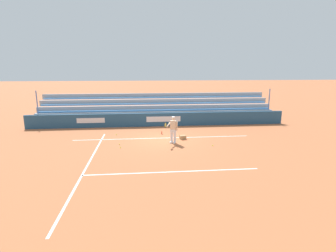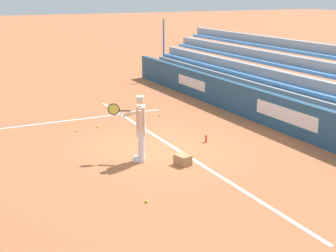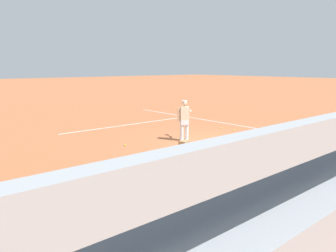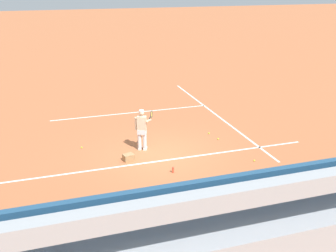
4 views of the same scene
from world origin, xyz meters
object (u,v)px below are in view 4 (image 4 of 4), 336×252
(tennis_player, at_px, (142,129))
(tennis_ball_on_baseline, at_px, (254,161))
(tennis_ball_toward_net, at_px, (82,147))
(ball_box_cardboard, at_px, (128,157))
(tennis_ball_by_box, at_px, (218,139))
(tennis_ball_near_player, at_px, (209,133))
(water_bottle, at_px, (173,170))

(tennis_player, xyz_separation_m, tennis_ball_on_baseline, (3.82, -2.38, -0.86))
(tennis_player, xyz_separation_m, tennis_ball_toward_net, (-2.38, 0.90, -0.86))
(ball_box_cardboard, distance_m, tennis_ball_toward_net, 2.36)
(tennis_ball_by_box, bearing_deg, tennis_ball_toward_net, 171.44)
(tennis_ball_toward_net, relative_size, tennis_ball_near_player, 1.00)
(tennis_ball_toward_net, xyz_separation_m, tennis_ball_by_box, (5.78, -0.87, 0.00))
(tennis_ball_on_baseline, bearing_deg, ball_box_cardboard, 161.35)
(tennis_player, xyz_separation_m, tennis_ball_by_box, (3.40, 0.03, -0.86))
(tennis_ball_near_player, distance_m, water_bottle, 4.13)
(ball_box_cardboard, height_order, tennis_ball_on_baseline, ball_box_cardboard)
(tennis_ball_by_box, height_order, tennis_ball_near_player, same)
(tennis_ball_by_box, xyz_separation_m, water_bottle, (-2.86, -2.35, 0.08))
(tennis_player, xyz_separation_m, ball_box_cardboard, (-0.77, -0.83, -0.76))
(ball_box_cardboard, bearing_deg, tennis_ball_toward_net, 132.76)
(tennis_ball_toward_net, xyz_separation_m, water_bottle, (2.92, -3.22, 0.08))
(tennis_player, height_order, tennis_ball_by_box, tennis_player)
(tennis_ball_near_player, bearing_deg, tennis_ball_toward_net, 178.66)
(tennis_ball_on_baseline, distance_m, tennis_ball_near_player, 3.20)
(tennis_player, bearing_deg, ball_box_cardboard, -132.92)
(tennis_ball_near_player, bearing_deg, ball_box_cardboard, -158.48)
(ball_box_cardboard, relative_size, tennis_ball_by_box, 6.06)
(tennis_ball_by_box, xyz_separation_m, tennis_ball_near_player, (-0.12, 0.74, 0.00))
(tennis_ball_on_baseline, relative_size, tennis_ball_near_player, 1.00)
(ball_box_cardboard, distance_m, tennis_ball_near_player, 4.36)
(tennis_ball_by_box, bearing_deg, water_bottle, -140.57)
(ball_box_cardboard, bearing_deg, tennis_ball_near_player, 21.52)
(tennis_ball_toward_net, bearing_deg, tennis_ball_by_box, -8.56)
(tennis_ball_toward_net, height_order, tennis_ball_by_box, same)
(tennis_player, height_order, ball_box_cardboard, tennis_player)
(ball_box_cardboard, bearing_deg, tennis_ball_by_box, 11.68)
(tennis_player, relative_size, tennis_ball_toward_net, 25.98)
(ball_box_cardboard, distance_m, water_bottle, 1.99)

